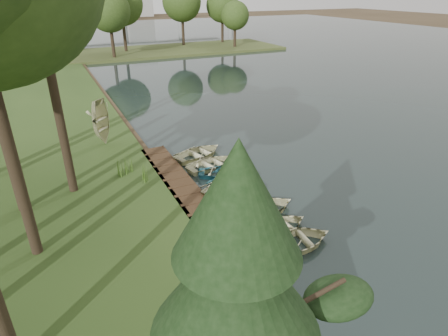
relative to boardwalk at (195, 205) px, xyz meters
name	(u,v)px	position (x,y,z in m)	size (l,w,h in m)	color
ground	(223,201)	(1.60, 0.00, -0.15)	(300.00, 300.00, 0.00)	#3D2F1D
water	(368,76)	(31.60, 20.00, -0.12)	(130.00, 200.00, 0.05)	black
boardwalk	(195,205)	(0.00, 0.00, 0.00)	(1.60, 16.00, 0.30)	#372515
peninsula	(140,52)	(9.60, 50.00, 0.08)	(50.00, 14.00, 0.45)	#3E4920
far_trees	(115,13)	(6.27, 50.00, 6.28)	(45.60, 5.60, 8.80)	black
building_b	(36,0)	(-3.40, 145.00, 5.85)	(8.00, 8.00, 12.00)	#A5A5A0
rowboat_0	(294,240)	(2.66, -4.92, 0.27)	(2.54, 3.55, 0.74)	#C4C18E
rowboat_1	(279,226)	(2.68, -3.65, 0.22)	(2.17, 3.04, 0.63)	#C4C18E
rowboat_2	(263,207)	(2.82, -2.02, 0.25)	(2.45, 3.42, 0.71)	#C4C18E
rowboat_3	(243,197)	(2.35, -0.77, 0.28)	(2.64, 3.70, 0.77)	#C4C18E
rowboat_4	(233,183)	(2.59, 0.79, 0.30)	(2.79, 3.90, 0.81)	#C4C18E
rowboat_5	(224,171)	(2.82, 2.47, 0.22)	(2.19, 3.07, 0.64)	#2C6E7A
rowboat_6	(211,163)	(2.62, 3.88, 0.24)	(2.37, 3.32, 0.69)	#C4C18E
rowboat_7	(199,152)	(2.51, 5.70, 0.27)	(2.54, 3.55, 0.74)	#C4C18E
stored_rowboat	(104,140)	(-2.82, 10.09, 0.48)	(2.30, 3.22, 0.67)	#C4C18E
pine_tree	(236,310)	(-3.59, -11.44, 5.26)	(3.80, 3.80, 8.17)	black
reeds_0	(201,260)	(-1.68, -4.94, 0.72)	(0.60, 0.60, 1.14)	#3F661E
reeds_1	(145,173)	(-1.65, 3.45, 0.63)	(0.60, 0.60, 0.97)	#3F661E
reeds_2	(128,165)	(-2.28, 4.84, 0.63)	(0.60, 0.60, 0.96)	#3F661E
reeds_3	(119,168)	(-2.87, 4.67, 0.65)	(0.60, 0.60, 1.00)	#3F661E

